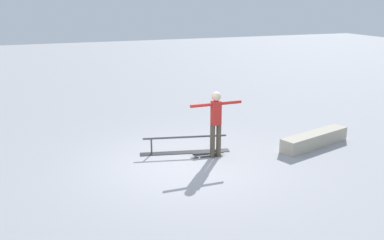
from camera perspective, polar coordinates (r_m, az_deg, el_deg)
The scene contains 5 objects.
ground_plane at distance 10.20m, azimuth -1.24°, elevation -6.03°, with size 60.00×60.00×0.00m, color #9E9EA3.
grind_rail at distance 10.95m, azimuth -0.94°, elevation -3.40°, with size 2.29×0.74×0.44m.
skate_ledge at distance 11.88m, azimuth 15.96°, elevation -2.50°, with size 2.27×0.44×0.37m, color #B2A893.
skater_main at distance 10.45m, azimuth 3.19°, elevation 0.04°, with size 1.33×0.23×1.65m.
skateboard_main at distance 10.77m, azimuth 2.13°, elevation -4.41°, with size 0.81×0.28×0.09m.
Camera 1 is at (3.17, 8.91, 3.83)m, focal length 40.18 mm.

